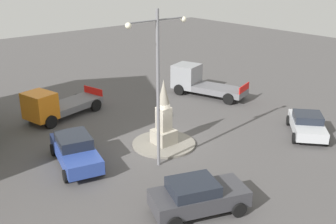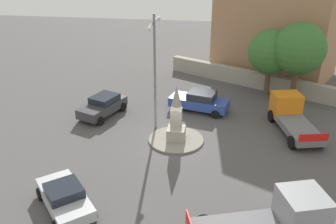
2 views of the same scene
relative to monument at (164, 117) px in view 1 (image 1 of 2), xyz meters
The scene contains 9 objects.
ground_plane 1.69m from the monument, ahead, with size 80.00×80.00×0.00m, color #4F4C4C.
traffic_island 1.62m from the monument, ahead, with size 3.61×3.61×0.13m, color gray.
monument is the anchor object (origin of this frame).
streetlamp 3.88m from the monument, 44.02° to the left, with size 3.46×0.28×7.84m.
car_blue_parked_right 5.14m from the monument, 13.34° to the right, with size 2.81×4.74×1.56m.
car_dark_grey_approaching 6.71m from the monument, 62.54° to the left, with size 4.35×3.03×1.48m.
car_silver_parked_left 8.77m from the monument, 149.38° to the left, with size 4.13×3.90×1.34m.
truck_grey_far_side 9.68m from the monument, 146.02° to the right, with size 3.63×6.12×2.25m.
truck_orange_near_island 8.22m from the monument, 68.81° to the right, with size 5.64×3.22×2.12m.
Camera 1 is at (12.98, 15.75, 9.74)m, focal length 42.18 mm.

